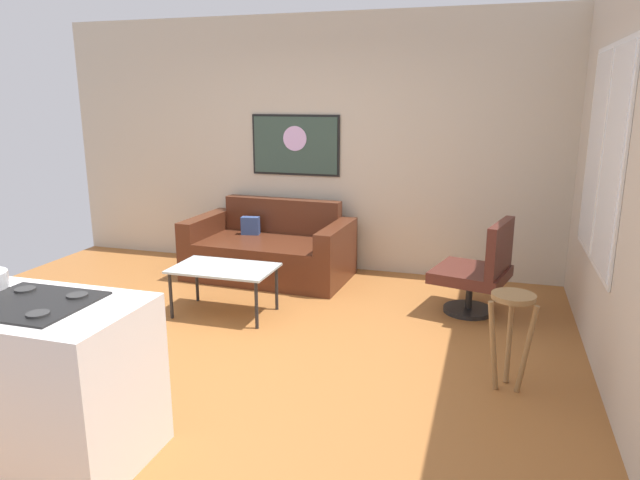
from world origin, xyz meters
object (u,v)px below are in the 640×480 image
at_px(couch, 270,251).
at_px(armchair, 479,270).
at_px(wall_painting, 295,145).
at_px(coffee_table, 224,271).
at_px(bar_stool, 512,319).

height_order(couch, armchair, armchair).
distance_m(armchair, wall_painting, 2.54).
bearing_deg(coffee_table, wall_painting, 86.85).
bearing_deg(couch, armchair, -13.32).
xyz_separation_m(armchair, wall_painting, (-2.10, 1.04, 0.98)).
height_order(couch, bar_stool, couch).
bearing_deg(bar_stool, coffee_table, 163.90).
bearing_deg(couch, bar_stool, -37.56).
xyz_separation_m(couch, armchair, (2.22, -0.53, 0.14)).
bearing_deg(armchair, bar_stool, -79.94).
distance_m(armchair, bar_stool, 1.39).
bearing_deg(bar_stool, armchair, 100.06).
bearing_deg(coffee_table, armchair, 16.87).
bearing_deg(armchair, wall_painting, 153.63).
bearing_deg(bar_stool, wall_painting, 134.19).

